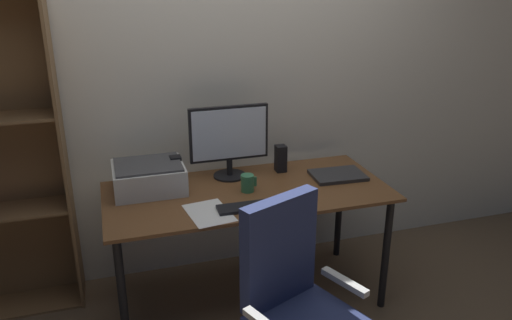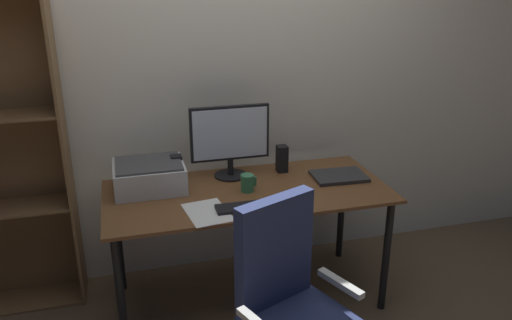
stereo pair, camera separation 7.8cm
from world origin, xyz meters
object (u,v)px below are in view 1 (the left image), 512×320
Objects in this scene: monitor at (229,138)px; keyboard at (244,207)px; speaker_right at (281,159)px; office_chair at (298,319)px; speaker_left at (176,170)px; laptop at (338,175)px; desk at (248,202)px; mouse at (287,202)px; printer at (149,177)px; coffee_mug at (248,183)px.

keyboard is (-0.04, -0.46, -0.24)m from monitor.
speaker_right is 0.17× the size of office_chair.
laptop is at bearing -11.33° from speaker_left.
speaker_right is 1.15m from office_chair.
office_chair reaches higher than speaker_left.
mouse is at bearing -58.96° from desk.
office_chair is (0.04, -1.06, -0.53)m from monitor.
printer is at bearing 162.24° from desk.
monitor is (-0.05, 0.23, 0.33)m from desk.
office_chair is at bearing -70.65° from speaker_left.
mouse is 0.24× the size of printer.
mouse is at bearing -144.36° from laptop.
laptop is at bearing 32.81° from office_chair.
office_chair is (-0.29, -1.05, -0.37)m from speaker_right.
coffee_mug is at bearing 70.51° from keyboard.
printer is (-0.46, 0.40, 0.07)m from keyboard.
speaker_right is (0.28, 0.22, 0.16)m from desk.
speaker_right is at bearing 52.08° from office_chair.
desk is 9.60× the size of speaker_right.
coffee_mug is at bearing -80.00° from monitor.
printer is (-0.54, 0.17, 0.16)m from desk.
coffee_mug is 0.37m from speaker_right.
mouse is 0.81m from printer.
monitor is at bearing 69.56° from office_chair.
printer reaches higher than mouse.
speaker_left is at bearing 171.71° from laptop.
speaker_left is at bearing 123.57° from keyboard.
coffee_mug is at bearing 67.20° from office_chair.
office_chair reaches higher than printer.
desk is at bearing -30.67° from speaker_left.
office_chair is at bearing -90.46° from desk.
office_chair is at bearing -90.13° from coffee_mug.
speaker_left reaches higher than printer.
printer is (-0.16, -0.05, -0.00)m from speaker_left.
keyboard is 0.24m from mouse.
printer is at bearing 95.37° from office_chair.
laptop is (0.59, 0.04, -0.04)m from coffee_mug.
speaker_right reaches higher than mouse.
speaker_left is 1.18m from office_chair.
desk is 17.00× the size of mouse.
monitor reaches higher than office_chair.
keyboard is at bearing -94.68° from monitor.
laptop is (0.67, 0.26, 0.00)m from keyboard.
printer is at bearing -173.31° from monitor.
speaker_left reaches higher than desk.
laptop is 1.88× the size of speaker_left.
coffee_mug is (0.04, -0.25, -0.20)m from monitor.
speaker_left reaches higher than coffee_mug.
speaker_left is (-0.33, -0.01, -0.17)m from monitor.
coffee_mug is at bearing -140.29° from speaker_right.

